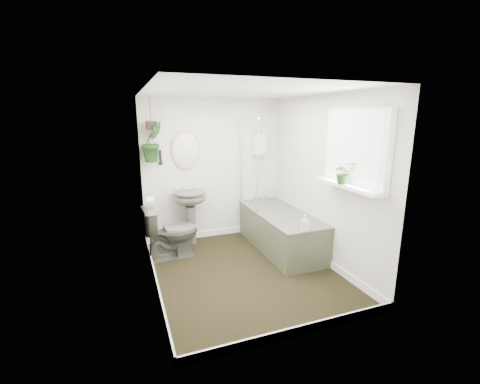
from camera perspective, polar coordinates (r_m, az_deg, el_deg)
name	(u,v)px	position (r m, az deg, el deg)	size (l,w,h in m)	color
floor	(244,271)	(4.43, 0.70, -13.91)	(2.30, 2.80, 0.02)	black
ceiling	(244,90)	(3.94, 0.80, 17.62)	(2.30, 2.80, 0.02)	white
wall_back	(213,170)	(5.34, -4.76, 3.99)	(2.30, 0.02, 2.30)	white
wall_front	(304,220)	(2.81, 11.30, -4.95)	(2.30, 0.02, 2.30)	white
wall_left	(149,195)	(3.77, -15.89, -0.46)	(0.02, 2.80, 2.30)	white
wall_right	(322,180)	(4.57, 14.44, 2.00)	(0.02, 2.80, 2.30)	white
skirting	(244,267)	(4.40, 0.70, -13.21)	(2.30, 2.80, 0.10)	white
bathtub	(280,231)	(5.03, 7.20, -6.83)	(0.72, 1.72, 0.58)	#4E4E45
bath_screen	(249,164)	(5.08, 1.64, 5.02)	(0.04, 0.72, 1.40)	silver
shower_box	(260,144)	(5.50, 3.49, 8.48)	(0.20, 0.10, 0.35)	white
oval_mirror	(186,150)	(5.15, -9.57, 7.43)	(0.46, 0.03, 0.62)	tan
wall_sconce	(161,157)	(5.09, -13.95, 6.02)	(0.04, 0.04, 0.22)	black
toilet_roll_holder	(150,201)	(4.52, -15.72, -1.47)	(0.11, 0.11, 0.11)	white
window_recess	(356,149)	(3.91, 19.90, 7.17)	(0.08, 1.00, 0.90)	white
window_sill	(348,186)	(3.92, 18.63, 1.07)	(0.18, 1.00, 0.04)	white
window_blinds	(353,149)	(3.88, 19.39, 7.17)	(0.01, 0.86, 0.76)	white
toilet	(171,232)	(4.76, -12.13, -6.95)	(0.43, 0.76, 0.78)	#4E4E45
pedestal_sink	(191,217)	(5.22, -8.78, -4.48)	(0.51, 0.43, 0.86)	#4E4E45
sill_plant	(344,173)	(3.90, 17.95, 3.27)	(0.23, 0.20, 0.26)	black
hanging_plant	(152,142)	(4.95, -15.34, 8.60)	(0.33, 0.26, 0.59)	black
soap_bottle	(305,222)	(4.22, 11.47, -5.33)	(0.09, 0.10, 0.21)	#2B2626
hanging_pot	(151,125)	(4.94, -15.52, 11.34)	(0.16, 0.16, 0.12)	#2D231A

